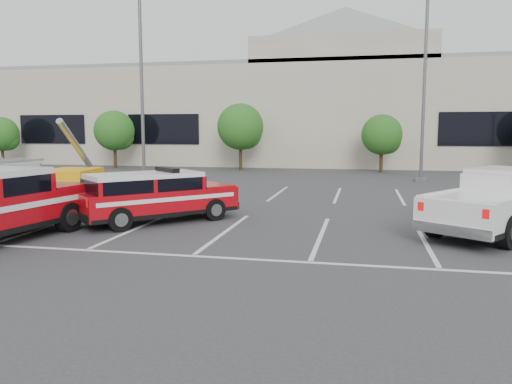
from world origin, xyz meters
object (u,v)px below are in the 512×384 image
(convention_building, at_px, (323,110))
(tree_left, at_px, (116,132))
(tree_mid_left, at_px, (242,128))
(light_pole_left, at_px, (142,87))
(light_pole_mid, at_px, (424,89))
(tree_mid_right, at_px, (383,136))
(white_pickup, at_px, (500,207))
(utility_rig, at_px, (68,191))
(tree_far_left, at_px, (3,135))
(fire_chief_suv, at_px, (156,200))

(convention_building, xyz_separation_m, tree_left, (-15.09, -9.82, -1.95))
(convention_building, height_order, tree_mid_left, convention_building)
(tree_mid_left, height_order, light_pole_left, light_pole_left)
(light_pole_left, distance_m, light_pole_mid, 15.52)
(tree_mid_right, distance_m, white_pickup, 20.73)
(white_pickup, bearing_deg, light_pole_mid, 127.15)
(tree_mid_right, distance_m, utility_rig, 22.64)
(convention_building, xyz_separation_m, light_pole_mid, (6.82, -15.86, 0.47))
(light_pole_left, xyz_separation_m, white_pickup, (15.60, -10.45, -4.47))
(tree_mid_right, relative_size, light_pole_left, 0.39)
(white_pickup, bearing_deg, convention_building, 138.53)
(convention_building, distance_m, utility_rig, 30.10)
(convention_building, relative_size, tree_left, 13.58)
(convention_building, relative_size, light_pole_left, 5.86)
(tree_mid_right, xyz_separation_m, white_pickup, (2.51, -20.50, -1.79))
(tree_mid_left, height_order, tree_mid_right, tree_mid_left)
(light_pole_left, xyz_separation_m, light_pole_mid, (15.00, 4.00, 0.00))
(light_pole_left, bearing_deg, utility_rig, -82.49)
(convention_building, bearing_deg, utility_rig, -103.53)
(tree_far_left, bearing_deg, light_pole_left, -30.71)
(tree_mid_left, height_order, white_pickup, tree_mid_left)
(white_pickup, bearing_deg, tree_mid_right, 131.75)
(convention_building, bearing_deg, tree_left, -146.95)
(tree_mid_left, xyz_separation_m, light_pole_mid, (11.91, -6.05, 2.14))
(tree_mid_right, xyz_separation_m, light_pole_left, (-13.09, -10.05, 2.68))
(tree_left, bearing_deg, fire_chief_suv, -59.56)
(tree_left, relative_size, tree_mid_left, 0.91)
(tree_far_left, height_order, utility_rig, tree_far_left)
(light_pole_mid, distance_m, white_pickup, 15.14)
(tree_mid_left, bearing_deg, utility_rig, -95.62)
(white_pickup, xyz_separation_m, utility_rig, (-14.40, 1.32, -0.06))
(tree_mid_left, bearing_deg, tree_far_left, -180.00)
(tree_mid_left, xyz_separation_m, utility_rig, (-1.89, -19.17, -2.38))
(tree_mid_right, bearing_deg, convention_building, 116.57)
(fire_chief_suv, bearing_deg, tree_left, 163.27)
(tree_mid_right, relative_size, white_pickup, 0.67)
(tree_mid_left, bearing_deg, white_pickup, -58.61)
(convention_building, relative_size, fire_chief_suv, 12.58)
(tree_far_left, height_order, tree_left, tree_left)
(fire_chief_suv, bearing_deg, tree_far_left, 179.59)
(convention_building, distance_m, white_pickup, 31.47)
(fire_chief_suv, bearing_deg, tree_mid_right, 112.83)
(utility_rig, bearing_deg, light_pole_left, 89.54)
(convention_building, height_order, tree_mid_right, convention_building)
(white_pickup, relative_size, utility_rig, 1.43)
(light_pole_mid, bearing_deg, utility_rig, -136.42)
(tree_mid_left, height_order, utility_rig, tree_mid_left)
(light_pole_mid, height_order, white_pickup, light_pole_mid)
(convention_building, relative_size, light_pole_mid, 5.86)
(tree_left, distance_m, utility_rig, 20.93)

